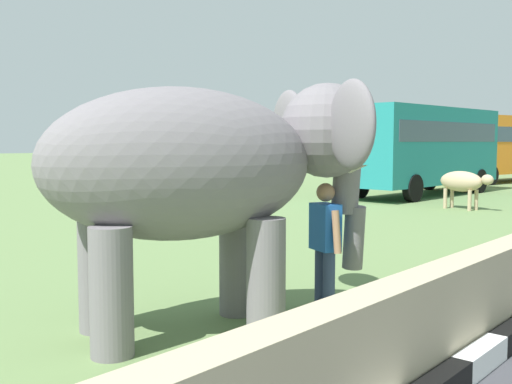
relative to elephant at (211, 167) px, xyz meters
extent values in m
cube|color=white|center=(0.76, -2.83, -1.75)|extent=(0.90, 0.20, 0.24)
cube|color=black|center=(1.66, -2.83, -1.75)|extent=(0.90, 0.20, 0.24)
cube|color=tan|center=(-0.04, -2.53, -1.37)|extent=(28.00, 0.36, 1.00)
cylinder|color=slate|center=(0.63, 0.19, -1.21)|extent=(0.44, 0.44, 1.32)
cylinder|color=slate|center=(0.24, -0.62, -1.21)|extent=(0.44, 0.44, 1.32)
cylinder|color=slate|center=(-0.90, 0.93, -1.21)|extent=(0.44, 0.44, 1.32)
cylinder|color=slate|center=(-1.29, 0.13, -1.21)|extent=(0.44, 0.44, 1.32)
ellipsoid|color=slate|center=(-0.33, 0.16, 0.04)|extent=(3.49, 2.79, 1.70)
sphere|color=slate|center=(1.35, -0.66, 0.43)|extent=(1.16, 1.16, 1.16)
ellipsoid|color=#D84C8C|center=(1.61, -0.78, 0.58)|extent=(0.60, 0.73, 0.44)
ellipsoid|color=slate|center=(1.56, 0.11, 0.48)|extent=(0.61, 0.91, 1.00)
ellipsoid|color=slate|center=(0.88, -1.29, 0.48)|extent=(0.61, 0.91, 1.00)
cylinder|color=slate|center=(1.61, -0.78, -0.12)|extent=(0.50, 0.55, 0.98)
cylinder|color=slate|center=(1.72, -0.83, -0.92)|extent=(0.38, 0.41, 0.82)
cone|color=beige|center=(1.68, -0.51, -0.02)|extent=(0.37, 0.57, 0.22)
cone|color=beige|center=(1.44, -1.01, -0.02)|extent=(0.37, 0.57, 0.22)
cylinder|color=navy|center=(1.38, -0.56, -1.46)|extent=(0.15, 0.15, 0.82)
cylinder|color=navy|center=(1.30, -0.74, -1.46)|extent=(0.15, 0.15, 0.82)
cube|color=#1E59B2|center=(1.34, -0.65, -0.76)|extent=(0.38, 0.46, 0.58)
cylinder|color=#9E7251|center=(1.44, -0.41, -0.79)|extent=(0.12, 0.13, 0.52)
cylinder|color=#9E7251|center=(1.23, -0.89, -0.79)|extent=(0.15, 0.19, 0.53)
sphere|color=#9E7251|center=(1.34, -0.65, -0.33)|extent=(0.23, 0.23, 0.23)
cube|color=teal|center=(17.89, 5.99, 0.13)|extent=(8.68, 2.97, 3.00)
cube|color=#3F5160|center=(17.89, 5.99, 0.67)|extent=(8.00, 2.98, 0.76)
cylinder|color=black|center=(20.69, 6.98, -1.37)|extent=(1.02, 0.36, 1.00)
cylinder|color=black|center=(20.56, 4.69, -1.37)|extent=(1.02, 0.36, 1.00)
cylinder|color=black|center=(15.23, 7.29, -1.37)|extent=(1.02, 0.36, 1.00)
cylinder|color=black|center=(15.10, 4.99, -1.37)|extent=(1.02, 0.36, 1.00)
cube|color=orange|center=(28.74, 6.26, 0.13)|extent=(10.07, 4.95, 3.00)
cube|color=#3F5160|center=(28.74, 6.26, 0.67)|extent=(9.33, 4.79, 0.76)
cylinder|color=black|center=(26.02, 8.18, -1.37)|extent=(1.04, 0.55, 1.00)
cylinder|color=black|center=(25.42, 5.96, -1.37)|extent=(1.04, 0.55, 1.00)
cylinder|color=tan|center=(14.07, 2.31, -1.55)|extent=(0.12, 0.12, 0.65)
cylinder|color=tan|center=(13.72, 2.38, -1.55)|extent=(0.12, 0.12, 0.65)
cylinder|color=tan|center=(14.26, 3.19, -1.55)|extent=(0.12, 0.12, 0.65)
cylinder|color=tan|center=(13.91, 3.26, -1.55)|extent=(0.12, 0.12, 0.65)
ellipsoid|color=tan|center=(13.99, 2.78, -0.98)|extent=(0.91, 1.59, 0.66)
ellipsoid|color=tan|center=(13.79, 1.87, -0.88)|extent=(0.34, 0.45, 0.32)
cylinder|color=beige|center=(21.63, 5.04, -1.55)|extent=(0.12, 0.12, 0.65)
cylinder|color=beige|center=(21.46, 5.36, -1.55)|extent=(0.12, 0.12, 0.65)
cylinder|color=beige|center=(22.43, 5.46, -1.55)|extent=(0.12, 0.12, 0.65)
cylinder|color=beige|center=(22.26, 5.78, -1.55)|extent=(0.12, 0.12, 0.65)
ellipsoid|color=beige|center=(21.95, 5.41, -0.98)|extent=(1.61, 1.23, 0.66)
ellipsoid|color=beige|center=(21.12, 4.97, -0.88)|extent=(0.48, 0.42, 0.32)
ellipsoid|color=#727E56|center=(52.96, 32.95, -1.87)|extent=(42.00, 33.60, 11.50)
camera|label=1|loc=(-4.80, -4.85, 0.29)|focal=42.14mm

